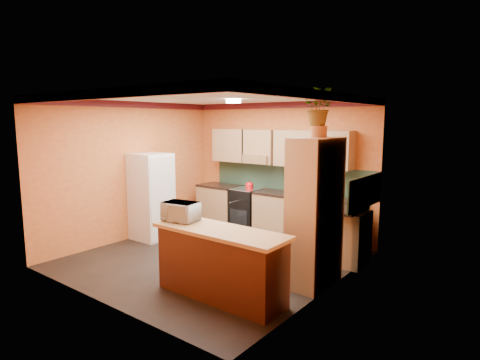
# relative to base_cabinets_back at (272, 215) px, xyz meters

# --- Properties ---
(room_shell) EXTENTS (4.24, 4.24, 2.72)m
(room_shell) POSITION_rel_base_cabinets_back_xyz_m (-0.01, -1.52, 1.65)
(room_shell) COLOR black
(room_shell) RESTS_ON ground
(base_cabinets_back) EXTENTS (3.65, 0.60, 0.88)m
(base_cabinets_back) POSITION_rel_base_cabinets_back_xyz_m (0.00, 0.00, 0.00)
(base_cabinets_back) COLOR tan
(base_cabinets_back) RESTS_ON ground
(countertop_back) EXTENTS (3.65, 0.62, 0.04)m
(countertop_back) POSITION_rel_base_cabinets_back_xyz_m (0.00, -0.00, 0.46)
(countertop_back) COLOR black
(countertop_back) RESTS_ON base_cabinets_back
(stove) EXTENTS (0.58, 0.58, 0.91)m
(stove) POSITION_rel_base_cabinets_back_xyz_m (-0.62, -0.00, 0.02)
(stove) COLOR black
(stove) RESTS_ON ground
(kettle) EXTENTS (0.21, 0.21, 0.18)m
(kettle) POSITION_rel_base_cabinets_back_xyz_m (-0.53, -0.05, 0.56)
(kettle) COLOR red
(kettle) RESTS_ON stove
(sink) EXTENTS (0.48, 0.40, 0.03)m
(sink) POSITION_rel_base_cabinets_back_xyz_m (0.77, 0.00, 0.50)
(sink) COLOR silver
(sink) RESTS_ON countertop_back
(base_cabinets_right) EXTENTS (0.60, 0.80, 0.88)m
(base_cabinets_right) POSITION_rel_base_cabinets_back_xyz_m (1.77, -0.60, 0.00)
(base_cabinets_right) COLOR tan
(base_cabinets_right) RESTS_ON ground
(countertop_right) EXTENTS (0.62, 0.80, 0.04)m
(countertop_right) POSITION_rel_base_cabinets_back_xyz_m (1.77, -0.60, 0.46)
(countertop_right) COLOR black
(countertop_right) RESTS_ON base_cabinets_right
(fridge) EXTENTS (0.68, 0.66, 1.70)m
(fridge) POSITION_rel_base_cabinets_back_xyz_m (-1.78, -1.61, 0.41)
(fridge) COLOR white
(fridge) RESTS_ON ground
(pantry) EXTENTS (0.48, 0.90, 2.10)m
(pantry) POSITION_rel_base_cabinets_back_xyz_m (1.82, -1.69, 0.61)
(pantry) COLOR tan
(pantry) RESTS_ON ground
(fern_pot) EXTENTS (0.22, 0.22, 0.16)m
(fern_pot) POSITION_rel_base_cabinets_back_xyz_m (1.82, -1.64, 1.74)
(fern_pot) COLOR #A65828
(fern_pot) RESTS_ON pantry
(fern) EXTENTS (0.52, 0.48, 0.50)m
(fern) POSITION_rel_base_cabinets_back_xyz_m (1.82, -1.64, 2.07)
(fern) COLOR tan
(fern) RESTS_ON fern_pot
(breakfast_bar) EXTENTS (1.80, 0.55, 0.88)m
(breakfast_bar) POSITION_rel_base_cabinets_back_xyz_m (1.06, -2.84, 0.00)
(breakfast_bar) COLOR #472010
(breakfast_bar) RESTS_ON ground
(bar_top) EXTENTS (1.90, 0.65, 0.05)m
(bar_top) POSITION_rel_base_cabinets_back_xyz_m (1.06, -2.84, 0.47)
(bar_top) COLOR tan
(bar_top) RESTS_ON breakfast_bar
(microwave) EXTENTS (0.53, 0.40, 0.27)m
(microwave) POSITION_rel_base_cabinets_back_xyz_m (0.33, -2.84, 0.62)
(microwave) COLOR white
(microwave) RESTS_ON bar_top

